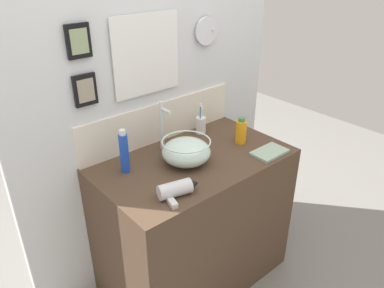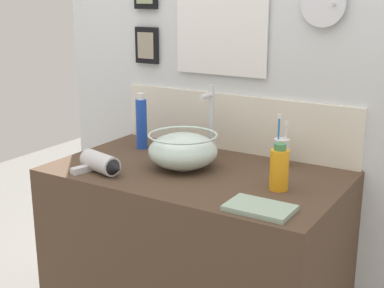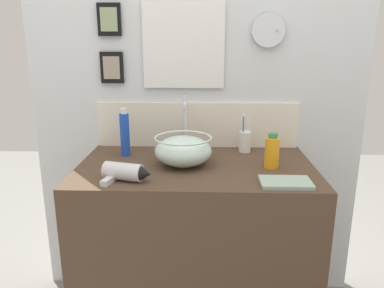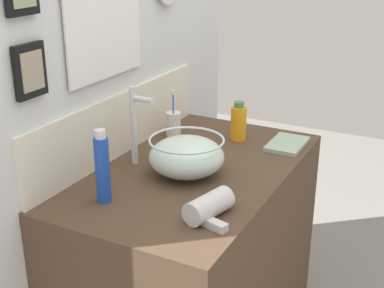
% 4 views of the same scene
% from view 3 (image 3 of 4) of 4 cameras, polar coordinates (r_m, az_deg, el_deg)
% --- Properties ---
extents(vanity_counter, '(1.08, 0.63, 0.86)m').
position_cam_3_polar(vanity_counter, '(1.91, 0.54, -15.60)').
color(vanity_counter, '#4C3828').
rests_on(vanity_counter, ground).
extents(back_panel, '(1.75, 0.09, 2.36)m').
position_cam_3_polar(back_panel, '(1.99, 0.80, 8.75)').
color(back_panel, silver).
rests_on(back_panel, ground).
extents(glass_bowl_sink, '(0.26, 0.26, 0.13)m').
position_cam_3_polar(glass_bowl_sink, '(1.71, -1.34, -0.94)').
color(glass_bowl_sink, silver).
rests_on(glass_bowl_sink, vanity_counter).
extents(faucet, '(0.02, 0.09, 0.29)m').
position_cam_3_polar(faucet, '(1.88, -1.01, 3.48)').
color(faucet, silver).
rests_on(faucet, vanity_counter).
extents(hair_drier, '(0.21, 0.14, 0.07)m').
position_cam_3_polar(hair_drier, '(1.55, -10.05, -4.28)').
color(hair_drier, silver).
rests_on(hair_drier, vanity_counter).
extents(toothbrush_cup, '(0.06, 0.06, 0.20)m').
position_cam_3_polar(toothbrush_cup, '(1.93, 8.06, 0.43)').
color(toothbrush_cup, white).
rests_on(toothbrush_cup, vanity_counter).
extents(lotion_bottle, '(0.06, 0.06, 0.16)m').
position_cam_3_polar(lotion_bottle, '(1.70, 12.09, -1.20)').
color(lotion_bottle, orange).
rests_on(lotion_bottle, vanity_counter).
extents(spray_bottle, '(0.05, 0.05, 0.24)m').
position_cam_3_polar(spray_bottle, '(1.86, -10.20, 1.61)').
color(spray_bottle, blue).
rests_on(spray_bottle, vanity_counter).
extents(hand_towel, '(0.20, 0.13, 0.02)m').
position_cam_3_polar(hand_towel, '(1.54, 14.09, -5.71)').
color(hand_towel, '#99B29E').
rests_on(hand_towel, vanity_counter).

